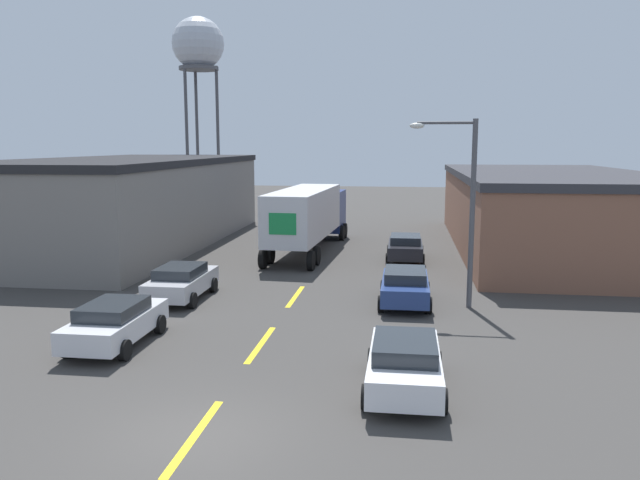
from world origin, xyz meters
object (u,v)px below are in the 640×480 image
parked_car_right_far (405,247)px  parked_car_right_near (405,363)px  parked_car_right_mid (405,285)px  water_tower (198,47)px  street_lamp (464,199)px  parked_car_left_far (182,281)px  semi_truck (309,213)px  parked_car_left_near (115,322)px

parked_car_right_far → parked_car_right_near: size_ratio=1.00×
parked_car_right_mid → water_tower: water_tower is taller
parked_car_right_far → street_lamp: size_ratio=0.60×
parked_car_left_far → water_tower: size_ratio=0.25×
semi_truck → parked_car_right_far: bearing=-19.1°
parked_car_right_mid → street_lamp: bearing=-5.4°
semi_truck → parked_car_left_near: semi_truck is taller
parked_car_left_far → water_tower: 35.87m
parked_car_right_near → water_tower: (-18.55, 39.95, 13.97)m
parked_car_right_mid → street_lamp: size_ratio=0.60×
parked_car_right_near → parked_car_right_far: bearing=90.0°
parked_car_right_far → semi_truck: bearing=157.8°
parked_car_left_near → parked_car_right_mid: (8.97, 6.34, 0.00)m
parked_car_left_near → parked_car_right_mid: bearing=35.3°
semi_truck → street_lamp: street_lamp is taller
parked_car_right_mid → water_tower: 38.86m
semi_truck → parked_car_right_near: 21.17m
semi_truck → parked_car_right_far: (5.58, -2.27, -1.49)m
parked_car_left_near → parked_car_right_near: same height
parked_car_right_far → water_tower: size_ratio=0.25×
semi_truck → water_tower: bearing=126.6°
parked_car_right_far → parked_car_left_near: size_ratio=1.00×
parked_car_right_far → parked_car_right_near: (0.00, -18.10, 0.00)m
parked_car_left_near → parked_car_left_far: bearing=90.0°
parked_car_right_far → parked_car_left_far: 13.25m
semi_truck → parked_car_right_far: size_ratio=3.04×
parked_car_right_near → water_tower: 46.21m
parked_car_left_near → street_lamp: street_lamp is taller
parked_car_left_far → street_lamp: street_lamp is taller
street_lamp → parked_car_left_far: bearing=-178.7°
parked_car_left_far → water_tower: water_tower is taller
parked_car_left_near → parked_car_right_near: bearing=-15.3°
parked_car_right_far → water_tower: bearing=130.3°
semi_truck → parked_car_left_near: (-3.39, -17.91, -1.49)m
parked_car_left_far → water_tower: bearing=106.9°
street_lamp → parked_car_right_far: bearing=102.7°
parked_car_right_far → parked_car_right_mid: bearing=-90.0°
parked_car_right_far → parked_car_right_mid: size_ratio=1.00×
parked_car_right_mid → street_lamp: street_lamp is taller
parked_car_left_far → parked_car_right_far: bearing=47.4°
parked_car_left_far → parked_car_right_mid: bearing=2.9°
parked_car_left_near → water_tower: bearing=104.3°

